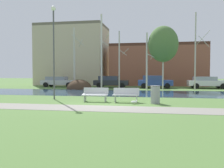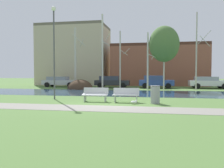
% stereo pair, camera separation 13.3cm
% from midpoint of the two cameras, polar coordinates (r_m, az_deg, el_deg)
% --- Properties ---
extents(ground_plane, '(120.00, 120.00, 0.00)m').
position_cam_midpoint_polar(ground_plane, '(23.53, 3.90, -1.78)').
color(ground_plane, '#517538').
extents(paved_path_strip, '(60.00, 2.10, 0.01)m').
position_cam_midpoint_polar(paved_path_strip, '(12.14, -2.63, -5.79)').
color(paved_path_strip, gray).
rests_on(paved_path_strip, ground).
extents(river_band, '(80.00, 7.23, 0.01)m').
position_cam_midpoint_polar(river_band, '(21.72, 3.33, -2.13)').
color(river_band, '#284256').
rests_on(river_band, ground).
extents(soil_mound, '(2.87, 2.98, 2.16)m').
position_cam_midpoint_polar(soil_mound, '(27.61, -7.41, -1.16)').
color(soil_mound, '#423021').
rests_on(soil_mound, ground).
extents(bench_left, '(1.61, 0.59, 0.87)m').
position_cam_midpoint_polar(bench_left, '(15.06, -3.72, -2.39)').
color(bench_left, '#B2B5B7').
rests_on(bench_left, ground).
extents(bench_right, '(1.61, 0.59, 0.87)m').
position_cam_midpoint_polar(bench_right, '(14.70, 3.59, -2.51)').
color(bench_right, '#B2B5B7').
rests_on(bench_right, ground).
extents(trash_bin, '(0.56, 0.56, 1.05)m').
position_cam_midpoint_polar(trash_bin, '(14.27, 10.47, -2.42)').
color(trash_bin, gray).
rests_on(trash_bin, ground).
extents(seagull, '(0.41, 0.15, 0.25)m').
position_cam_midpoint_polar(seagull, '(13.84, 5.54, -4.25)').
color(seagull, white).
rests_on(seagull, ground).
extents(streetlamp, '(0.32, 0.32, 6.29)m').
position_cam_midpoint_polar(streetlamp, '(16.97, -13.38, 10.38)').
color(streetlamp, '#4C4C51').
rests_on(streetlamp, ground).
extents(birch_far_left, '(1.39, 2.32, 7.04)m').
position_cam_midpoint_polar(birch_far_left, '(28.18, -8.50, 6.29)').
color(birch_far_left, '#BCB7A8').
rests_on(birch_far_left, ground).
extents(birch_left, '(1.00, 1.74, 8.51)m').
position_cam_midpoint_polar(birch_left, '(27.69, -2.12, 7.78)').
color(birch_left, beige).
rests_on(birch_left, ground).
extents(birch_center_left, '(1.17, 1.96, 6.51)m').
position_cam_midpoint_polar(birch_center_left, '(27.10, 2.14, 5.77)').
color(birch_center_left, '#BCB7A8').
rests_on(birch_center_left, ground).
extents(birch_center, '(1.44, 2.56, 6.20)m').
position_cam_midpoint_polar(birch_center, '(26.57, 8.72, 5.48)').
color(birch_center, beige).
rests_on(birch_center, ground).
extents(birch_center_right, '(3.22, 3.22, 6.86)m').
position_cam_midpoint_polar(birch_center_right, '(26.75, 12.40, 9.24)').
color(birch_center_right, beige).
rests_on(birch_center_right, ground).
extents(birch_right, '(1.52, 2.78, 8.27)m').
position_cam_midpoint_polar(birch_right, '(27.42, 19.62, 7.49)').
color(birch_right, '#BCB7A8').
rests_on(birch_right, ground).
extents(parked_van_nearest_silver, '(4.65, 2.09, 1.35)m').
position_cam_midpoint_polar(parked_van_nearest_silver, '(32.13, -12.11, 0.62)').
color(parked_van_nearest_silver, '#B2B5BC').
rests_on(parked_van_nearest_silver, ground).
extents(parked_sedan_second_dark, '(4.32, 2.06, 1.45)m').
position_cam_midpoint_polar(parked_sedan_second_dark, '(29.88, 0.05, 0.60)').
color(parked_sedan_second_dark, '#282B30').
rests_on(parked_sedan_second_dark, ground).
extents(parked_hatch_third_blue, '(4.12, 2.19, 1.52)m').
position_cam_midpoint_polar(parked_hatch_third_blue, '(29.34, 10.42, 0.59)').
color(parked_hatch_third_blue, '#2D4793').
rests_on(parked_hatch_third_blue, ground).
extents(parked_wagon_fourth_white, '(4.53, 2.19, 1.40)m').
position_cam_midpoint_polar(parked_wagon_fourth_white, '(30.33, 21.95, 0.43)').
color(parked_wagon_fourth_white, silver).
rests_on(parked_wagon_fourth_white, ground).
extents(building_beige_block, '(10.13, 6.90, 9.13)m').
position_cam_midpoint_polar(building_beige_block, '(38.35, -8.76, 6.68)').
color(building_beige_block, '#BCAD8E').
rests_on(building_beige_block, ground).
extents(building_brick_low, '(13.65, 6.03, 6.02)m').
position_cam_midpoint_polar(building_brick_low, '(36.58, 11.09, 4.42)').
color(building_brick_low, brown).
rests_on(building_brick_low, ground).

